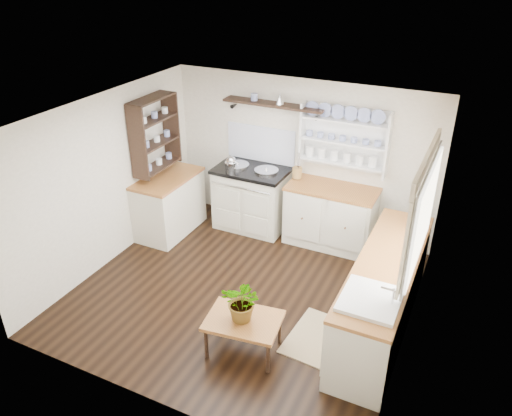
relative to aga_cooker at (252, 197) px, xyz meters
The scene contains 19 objects.
floor 1.77m from the aga_cooker, 67.62° to the right, with size 4.00×3.80×0.01m, color black.
wall_back 0.98m from the aga_cooker, 27.07° to the left, with size 4.00×0.02×2.30m, color beige.
wall_right 3.15m from the aga_cooker, 30.67° to the right, with size 0.02×3.80×2.30m, color beige.
wall_left 2.17m from the aga_cooker, 130.77° to the right, with size 0.02×3.80×2.30m, color beige.
ceiling 2.48m from the aga_cooker, 67.62° to the right, with size 4.00×3.80×0.01m, color white.
window 3.15m from the aga_cooker, 28.68° to the right, with size 0.08×1.55×1.22m.
aga_cooker is the anchor object (origin of this frame).
back_cabinets 1.25m from the aga_cooker, ahead, with size 1.27×0.63×0.90m.
right_cabinets 2.77m from the aga_cooker, 32.06° to the right, with size 0.62×2.43×0.90m.
belfast_sink 3.24m from the aga_cooker, 43.41° to the right, with size 0.55×0.60×0.45m.
left_cabinets 1.25m from the aga_cooker, 147.56° to the right, with size 0.62×1.13×0.90m.
plate_rack 1.70m from the aga_cooker, 12.77° to the left, with size 1.20×0.22×0.90m.
high_shelf 1.45m from the aga_cooker, 40.10° to the left, with size 1.50×0.29×0.16m.
left_shelving 1.73m from the aga_cooker, 150.70° to the right, with size 0.28×0.80×1.05m, color black.
kettle 0.63m from the aga_cooker, 156.85° to the right, with size 0.18×0.18×0.22m, color silver, non-canonical shape.
utensil_crock 0.85m from the aga_cooker, ahead, with size 0.14×0.14×0.16m, color #A0753A.
center_table 2.72m from the aga_cooker, 65.77° to the right, with size 0.85×0.66×0.42m.
potted_plant 2.72m from the aga_cooker, 65.77° to the right, with size 0.42×0.36×0.47m, color #3F7233.
floor_rug 2.68m from the aga_cooker, 48.17° to the right, with size 0.55×0.85×0.02m, color #998559.
Camera 1 is at (2.35, -4.53, 3.91)m, focal length 35.00 mm.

